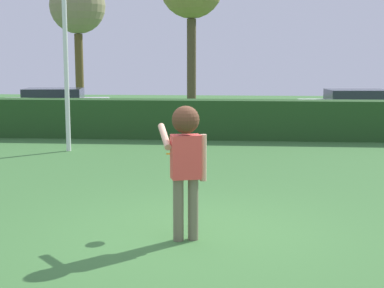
{
  "coord_description": "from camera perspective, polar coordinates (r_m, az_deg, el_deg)",
  "views": [
    {
      "loc": [
        0.61,
        -7.57,
        2.4
      ],
      "look_at": [
        -0.08,
        0.74,
        1.15
      ],
      "focal_mm": 53.35,
      "sensor_mm": 36.0,
      "label": 1
    }
  ],
  "objects": [
    {
      "name": "birch_tree",
      "position": [
        27.24,
        -11.37,
        13.23
      ],
      "size": [
        2.54,
        2.54,
        6.06
      ],
      "color": "brown",
      "rests_on": "ground"
    },
    {
      "name": "hedge_row",
      "position": [
        17.24,
        2.7,
        2.49
      ],
      "size": [
        20.39,
        0.9,
        1.18
      ],
      "primitive_type": "cube",
      "color": "#23481E",
      "rests_on": "ground"
    },
    {
      "name": "ground_plane",
      "position": [
        7.97,
        0.13,
        -9.01
      ],
      "size": [
        60.0,
        60.0,
        0.0
      ],
      "primitive_type": "plane",
      "color": "#3E7236"
    },
    {
      "name": "frisbee",
      "position": [
        8.09,
        -1.83,
        -0.99
      ],
      "size": [
        0.22,
        0.22,
        0.06
      ],
      "color": "orange"
    },
    {
      "name": "parked_car_silver",
      "position": [
        23.03,
        -13.64,
        4.03
      ],
      "size": [
        4.41,
        2.31,
        1.25
      ],
      "color": "#B7B7BC",
      "rests_on": "ground"
    },
    {
      "name": "parked_car_white",
      "position": [
        22.4,
        16.14,
        3.81
      ],
      "size": [
        4.31,
        2.05,
        1.25
      ],
      "color": "white",
      "rests_on": "ground"
    },
    {
      "name": "lamppost",
      "position": [
        15.18,
        -12.64,
        12.73
      ],
      "size": [
        0.24,
        0.24,
        6.49
      ],
      "color": "silver",
      "rests_on": "ground"
    },
    {
      "name": "person",
      "position": [
        7.46,
        -0.65,
        -0.99
      ],
      "size": [
        0.71,
        0.69,
        1.8
      ],
      "color": "#6E674F",
      "rests_on": "ground"
    }
  ]
}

